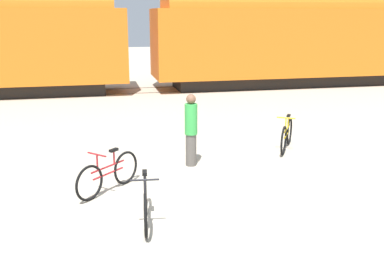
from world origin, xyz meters
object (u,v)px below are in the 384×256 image
object	(u,v)px
freight_train	(140,32)
bicycle_maroon	(108,174)
person_in_green	(191,129)
bicycle_yellow	(287,135)
bicycle_black	(145,202)

from	to	relation	value
freight_train	bicycle_maroon	world-z (taller)	freight_train
person_in_green	freight_train	bearing A→B (deg)	-56.47
freight_train	bicycle_yellow	xyz separation A→B (m)	(2.70, -9.96, -2.23)
bicycle_black	bicycle_yellow	xyz separation A→B (m)	(4.03, 3.42, 0.01)
freight_train	person_in_green	size ratio (longest dim) A/B	15.81
freight_train	bicycle_maroon	distance (m)	12.24
freight_train	bicycle_black	bearing A→B (deg)	-95.67
freight_train	person_in_green	xyz separation A→B (m)	(0.03, -10.67, -1.76)
person_in_green	bicycle_maroon	bearing A→B (deg)	65.63
freight_train	bicycle_yellow	distance (m)	10.56
bicycle_black	person_in_green	xyz separation A→B (m)	(1.36, 2.71, 0.48)
person_in_green	bicycle_yellow	bearing A→B (deg)	-131.80
freight_train	person_in_green	distance (m)	10.82
freight_train	bicycle_black	size ratio (longest dim) A/B	15.98
bicycle_yellow	person_in_green	world-z (taller)	person_in_green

